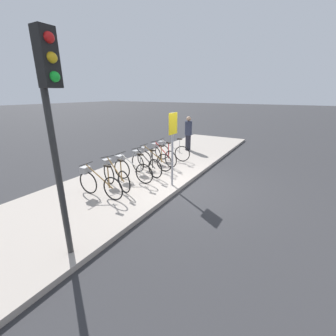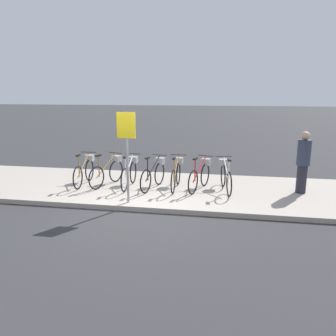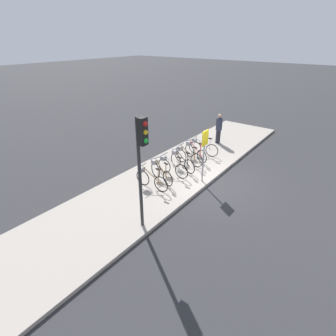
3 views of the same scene
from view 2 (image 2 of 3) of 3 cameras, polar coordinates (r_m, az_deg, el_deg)
name	(u,v)px [view 2 (image 2 of 3)]	position (r m, az deg, el deg)	size (l,w,h in m)	color
ground_plane	(138,212)	(7.78, -5.17, -7.63)	(120.00, 120.00, 0.00)	#2D2D30
sidewalk	(154,189)	(9.34, -2.47, -3.62)	(16.51, 3.43, 0.12)	#9E9389
parked_bicycle_0	(85,170)	(9.80, -14.26, -0.29)	(0.46, 1.54, 0.95)	black
parked_bicycle_1	(109,170)	(9.58, -10.30, -0.40)	(0.61, 1.48, 0.95)	black
parked_bicycle_2	(130,172)	(9.31, -6.66, -0.66)	(0.46, 1.54, 0.95)	black
parked_bicycle_3	(154,173)	(9.11, -2.39, -0.89)	(0.51, 1.51, 0.95)	black
parked_bicycle_4	(176,173)	(9.10, 1.48, -0.90)	(0.46, 1.54, 0.95)	black
parked_bicycle_5	(201,174)	(9.04, 5.71, -1.05)	(0.60, 1.49, 0.95)	black
parked_bicycle_6	(225,175)	(9.02, 9.97, -1.23)	(0.46, 1.53, 0.95)	black
pedestrian	(303,161)	(9.26, 22.48, 1.10)	(0.34, 0.34, 1.64)	#23232D
sign_post	(127,142)	(7.73, -7.21, 4.51)	(0.44, 0.07, 2.18)	#99999E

